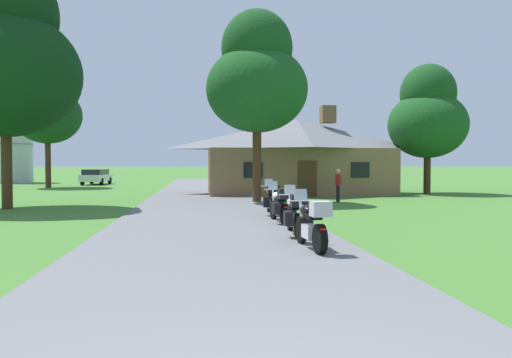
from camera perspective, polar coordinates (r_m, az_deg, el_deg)
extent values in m
plane|color=#42752D|center=(23.19, -5.47, -3.05)|extent=(500.00, 500.00, 0.00)
cube|color=slate|center=(21.20, -5.38, -3.43)|extent=(6.40, 80.00, 0.06)
cylinder|color=black|center=(11.93, 5.21, -5.86)|extent=(0.16, 0.65, 0.64)
cylinder|color=black|center=(10.57, 7.35, -6.86)|extent=(0.20, 0.65, 0.64)
cube|color=silver|center=(11.22, 6.24, -6.04)|extent=(0.30, 0.58, 0.30)
ellipsoid|color=black|center=(11.41, 5.87, -3.63)|extent=(0.34, 0.54, 0.26)
cube|color=black|center=(10.99, 6.56, -4.32)|extent=(0.32, 0.54, 0.10)
cylinder|color=silver|center=(11.82, 5.27, -2.52)|extent=(0.66, 0.08, 0.03)
cylinder|color=silver|center=(11.89, 5.21, -4.14)|extent=(0.08, 0.24, 0.73)
cube|color=#B2BCC6|center=(11.91, 5.14, -1.81)|extent=(0.33, 0.13, 0.27)
sphere|color=silver|center=(11.83, 5.27, -3.19)|extent=(0.11, 0.11, 0.11)
cube|color=#B7B7BC|center=(10.44, 7.45, -3.43)|extent=(0.43, 0.39, 0.32)
cube|color=red|center=(10.33, 7.74, -5.81)|extent=(0.14, 0.04, 0.06)
cylinder|color=silver|center=(10.93, 7.53, -7.11)|extent=(0.11, 0.55, 0.07)
cylinder|color=black|center=(14.19, 3.94, -4.62)|extent=(0.13, 0.64, 0.64)
cylinder|color=black|center=(12.78, 4.89, -5.34)|extent=(0.18, 0.64, 0.64)
cube|color=silver|center=(13.46, 4.41, -4.72)|extent=(0.28, 0.57, 0.30)
ellipsoid|color=silver|center=(13.67, 4.24, -2.72)|extent=(0.32, 0.53, 0.26)
cube|color=black|center=(13.23, 4.54, -3.27)|extent=(0.30, 0.53, 0.10)
cylinder|color=silver|center=(14.09, 3.97, -1.81)|extent=(0.66, 0.05, 0.03)
cylinder|color=silver|center=(14.16, 3.94, -3.17)|extent=(0.07, 0.24, 0.73)
cube|color=#B2BCC6|center=(14.18, 3.91, -1.22)|extent=(0.32, 0.12, 0.27)
sphere|color=silver|center=(14.10, 3.97, -2.38)|extent=(0.11, 0.11, 0.11)
cube|color=black|center=(12.67, 4.94, -2.50)|extent=(0.41, 0.37, 0.32)
cube|color=red|center=(12.54, 5.06, -4.45)|extent=(0.14, 0.03, 0.06)
cylinder|color=silver|center=(13.13, 5.27, -5.59)|extent=(0.09, 0.55, 0.07)
cube|color=black|center=(12.77, 3.70, -4.53)|extent=(0.21, 0.41, 0.36)
cube|color=black|center=(12.85, 6.01, -4.50)|extent=(0.21, 0.41, 0.36)
cylinder|color=black|center=(16.97, 2.01, -3.56)|extent=(0.17, 0.65, 0.64)
cylinder|color=black|center=(15.58, 3.28, -4.04)|extent=(0.21, 0.65, 0.64)
cube|color=silver|center=(16.25, 2.63, -3.59)|extent=(0.31, 0.58, 0.30)
ellipsoid|color=silver|center=(16.46, 2.41, -1.94)|extent=(0.35, 0.55, 0.26)
cube|color=black|center=(16.02, 2.81, -2.37)|extent=(0.33, 0.54, 0.10)
cylinder|color=silver|center=(16.88, 2.04, -1.20)|extent=(0.66, 0.09, 0.03)
cylinder|color=silver|center=(16.94, 2.01, -2.35)|extent=(0.08, 0.24, 0.73)
cube|color=#B2BCC6|center=(16.97, 1.96, -0.71)|extent=(0.33, 0.14, 0.27)
sphere|color=silver|center=(16.88, 2.04, -1.68)|extent=(0.11, 0.11, 0.11)
cube|color=black|center=(15.48, 3.33, -1.70)|extent=(0.43, 0.40, 0.32)
cube|color=red|center=(15.35, 3.49, -3.29)|extent=(0.14, 0.04, 0.06)
cylinder|color=silver|center=(15.93, 3.46, -4.27)|extent=(0.12, 0.55, 0.07)
cube|color=black|center=(15.54, 2.30, -3.39)|extent=(0.24, 0.42, 0.36)
cube|color=black|center=(15.68, 4.15, -3.35)|extent=(0.24, 0.42, 0.36)
cylinder|color=black|center=(19.45, 1.49, -2.87)|extent=(0.13, 0.64, 0.64)
cylinder|color=black|center=(18.03, 2.01, -3.24)|extent=(0.17, 0.64, 0.64)
cube|color=silver|center=(18.71, 1.75, -2.87)|extent=(0.27, 0.57, 0.30)
ellipsoid|color=maroon|center=(18.94, 1.65, -1.45)|extent=(0.31, 0.53, 0.26)
cube|color=black|center=(18.49, 1.82, -1.81)|extent=(0.29, 0.53, 0.10)
cylinder|color=silver|center=(19.37, 1.50, -0.81)|extent=(0.66, 0.05, 0.03)
cylinder|color=silver|center=(19.42, 1.49, -1.81)|extent=(0.07, 0.24, 0.73)
cube|color=#B2BCC6|center=(19.46, 1.47, -0.39)|extent=(0.32, 0.12, 0.27)
sphere|color=silver|center=(19.37, 1.50, -1.23)|extent=(0.11, 0.11, 0.11)
cube|color=black|center=(17.93, 2.03, -1.22)|extent=(0.41, 0.37, 0.32)
cube|color=red|center=(17.79, 2.10, -2.58)|extent=(0.14, 0.03, 0.06)
cylinder|color=silver|center=(18.37, 2.32, -3.46)|extent=(0.08, 0.55, 0.07)
cube|color=black|center=(18.03, 1.17, -2.66)|extent=(0.21, 0.40, 0.36)
cube|color=black|center=(18.09, 2.81, -2.65)|extent=(0.21, 0.40, 0.36)
cube|color=brown|center=(32.06, 4.71, 0.87)|extent=(11.29, 6.34, 2.87)
pyramid|color=slate|center=(32.11, 4.72, 5.13)|extent=(11.97, 6.72, 1.91)
cube|color=brown|center=(32.66, 8.26, 7.35)|extent=(0.90, 0.90, 1.10)
cube|color=#472D19|center=(28.94, 5.93, 0.00)|extent=(1.10, 0.08, 2.10)
cube|color=black|center=(28.42, -0.31, 1.04)|extent=(1.10, 0.06, 0.90)
cube|color=black|center=(29.76, 11.89, 1.03)|extent=(1.10, 0.06, 0.90)
cylinder|color=black|center=(25.45, 9.37, -1.67)|extent=(0.14, 0.14, 0.86)
cylinder|color=black|center=(25.27, 9.46, -1.69)|extent=(0.14, 0.14, 0.86)
cube|color=#A8231E|center=(25.33, 9.42, -0.07)|extent=(0.24, 0.37, 0.56)
cylinder|color=#A8231E|center=(25.55, 9.31, -0.10)|extent=(0.09, 0.09, 0.58)
cylinder|color=#A8231E|center=(25.10, 9.53, -0.14)|extent=(0.09, 0.09, 0.58)
sphere|color=tan|center=(25.32, 9.43, 0.88)|extent=(0.21, 0.21, 0.21)
cylinder|color=#422D19|center=(23.90, -26.73, 1.77)|extent=(0.44, 0.44, 4.06)
ellipsoid|color=#0F3314|center=(24.21, -26.87, 10.74)|extent=(6.35, 6.35, 5.40)
ellipsoid|color=black|center=(24.74, -26.96, 16.57)|extent=(4.45, 4.45, 4.76)
cylinder|color=#422D19|center=(33.79, 19.07, 0.98)|extent=(0.44, 0.44, 3.05)
ellipsoid|color=#194C1E|center=(33.87, 19.12, 5.90)|extent=(5.02, 5.02, 4.27)
ellipsoid|color=#16441B|center=(34.08, 19.16, 9.27)|extent=(3.51, 3.51, 3.77)
cylinder|color=#422D19|center=(24.63, 0.11, 2.18)|extent=(0.44, 0.44, 4.25)
ellipsoid|color=#194C1E|center=(24.90, 0.11, 10.28)|extent=(5.03, 5.03, 4.28)
ellipsoid|color=#16441B|center=(25.27, 0.11, 14.80)|extent=(3.52, 3.52, 3.77)
cylinder|color=#422D19|center=(43.07, -22.79, 1.95)|extent=(0.44, 0.44, 4.33)
ellipsoid|color=#143D19|center=(43.24, -22.85, 6.78)|extent=(5.34, 5.34, 4.54)
ellipsoid|color=#123716|center=(43.48, -22.89, 9.58)|extent=(3.74, 3.74, 4.01)
cylinder|color=#B2B7BC|center=(55.57, -26.47, 3.60)|extent=(4.33, 4.33, 7.73)
cone|color=#999EA3|center=(55.89, -26.54, 8.12)|extent=(4.42, 4.42, 1.08)
cylinder|color=gray|center=(55.57, -26.47, 3.60)|extent=(4.46, 4.46, 0.15)
cube|color=silver|center=(48.05, -17.87, 0.14)|extent=(2.18, 4.72, 0.60)
cube|color=black|center=(47.84, -17.94, 0.78)|extent=(1.85, 3.33, 0.48)
cylinder|color=black|center=(49.66, -18.36, -0.16)|extent=(0.27, 0.65, 0.64)
cylinder|color=black|center=(49.22, -16.47, -0.16)|extent=(0.27, 0.65, 0.64)
cylinder|color=black|center=(46.93, -19.33, -0.28)|extent=(0.27, 0.65, 0.64)
cylinder|color=black|center=(46.46, -17.34, -0.28)|extent=(0.27, 0.65, 0.64)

